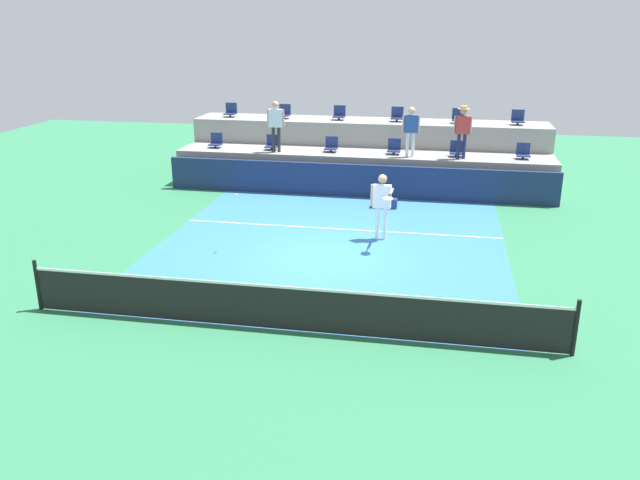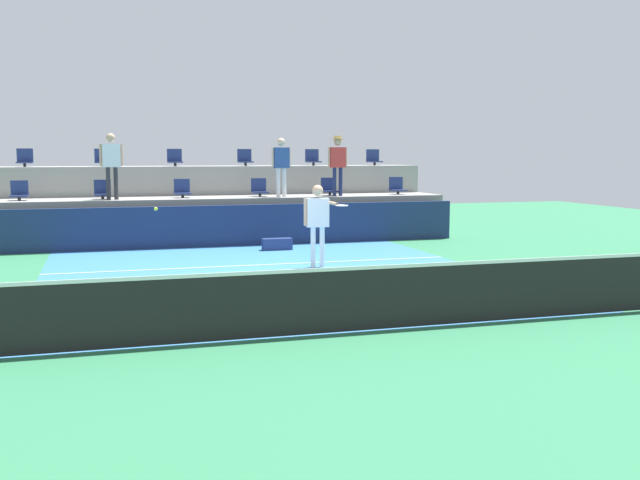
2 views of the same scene
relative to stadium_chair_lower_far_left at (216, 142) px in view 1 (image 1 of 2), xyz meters
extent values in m
plane|color=#2D754C|center=(5.30, -7.23, -1.46)|extent=(40.00, 40.00, 0.00)
cube|color=teal|center=(5.30, -6.23, -1.46)|extent=(9.00, 10.00, 0.01)
cube|color=white|center=(5.30, -4.83, -1.46)|extent=(9.00, 0.06, 0.00)
cylinder|color=black|center=(0.10, -11.23, -0.93)|extent=(0.08, 0.08, 1.07)
cylinder|color=black|center=(10.50, -11.23, -0.93)|extent=(0.08, 0.08, 1.07)
cube|color=black|center=(5.30, -11.23, -1.01)|extent=(10.40, 0.01, 0.87)
cube|color=white|center=(5.30, -11.23, -0.57)|extent=(10.40, 0.02, 0.05)
cube|color=navy|center=(5.30, -1.23, -0.91)|extent=(13.00, 0.16, 1.10)
cube|color=gray|center=(5.30, 0.07, -0.84)|extent=(13.00, 1.80, 1.25)
cube|color=gray|center=(5.30, 1.87, -0.41)|extent=(13.00, 1.80, 2.10)
cylinder|color=#2D2D33|center=(0.00, -0.08, -0.16)|extent=(0.08, 0.08, 0.10)
cube|color=navy|center=(0.00, -0.08, -0.09)|extent=(0.44, 0.40, 0.04)
cube|color=navy|center=(0.00, 0.10, 0.12)|extent=(0.44, 0.04, 0.38)
cylinder|color=#2D2D33|center=(2.09, -0.08, -0.16)|extent=(0.08, 0.08, 0.10)
cube|color=navy|center=(2.09, -0.08, -0.09)|extent=(0.44, 0.40, 0.04)
cube|color=navy|center=(2.09, 0.10, 0.12)|extent=(0.44, 0.04, 0.38)
cylinder|color=#2D2D33|center=(4.22, -0.08, -0.16)|extent=(0.08, 0.08, 0.10)
cube|color=navy|center=(4.22, -0.08, -0.09)|extent=(0.44, 0.40, 0.04)
cube|color=navy|center=(4.22, 0.10, 0.12)|extent=(0.44, 0.04, 0.38)
cylinder|color=#2D2D33|center=(6.41, -0.08, -0.16)|extent=(0.08, 0.08, 0.10)
cube|color=navy|center=(6.41, -0.08, -0.09)|extent=(0.44, 0.40, 0.04)
cube|color=navy|center=(6.41, 0.10, 0.12)|extent=(0.44, 0.04, 0.38)
cylinder|color=#2D2D33|center=(8.51, -0.08, -0.16)|extent=(0.08, 0.08, 0.10)
cube|color=navy|center=(8.51, -0.08, -0.09)|extent=(0.44, 0.40, 0.04)
cube|color=navy|center=(8.51, 0.10, 0.12)|extent=(0.44, 0.04, 0.38)
cylinder|color=#2D2D33|center=(10.68, -0.08, -0.16)|extent=(0.08, 0.08, 0.10)
cube|color=navy|center=(10.68, -0.08, -0.09)|extent=(0.44, 0.40, 0.04)
cube|color=navy|center=(10.68, 0.10, 0.12)|extent=(0.44, 0.04, 0.38)
cylinder|color=#2D2D33|center=(0.00, 1.72, 0.69)|extent=(0.08, 0.08, 0.10)
cube|color=navy|center=(0.00, 1.72, 0.76)|extent=(0.44, 0.40, 0.04)
cube|color=navy|center=(0.00, 1.90, 0.97)|extent=(0.44, 0.04, 0.38)
cylinder|color=#2D2D33|center=(2.12, 1.72, 0.69)|extent=(0.08, 0.08, 0.10)
cube|color=navy|center=(2.12, 1.72, 0.76)|extent=(0.44, 0.40, 0.04)
cube|color=navy|center=(2.12, 1.90, 0.97)|extent=(0.44, 0.04, 0.38)
cylinder|color=#2D2D33|center=(4.21, 1.72, 0.69)|extent=(0.08, 0.08, 0.10)
cube|color=navy|center=(4.21, 1.72, 0.76)|extent=(0.44, 0.40, 0.04)
cube|color=navy|center=(4.21, 1.90, 0.97)|extent=(0.44, 0.04, 0.38)
cylinder|color=#2D2D33|center=(6.35, 1.72, 0.69)|extent=(0.08, 0.08, 0.10)
cube|color=navy|center=(6.35, 1.72, 0.76)|extent=(0.44, 0.40, 0.04)
cube|color=navy|center=(6.35, 1.90, 0.97)|extent=(0.44, 0.04, 0.38)
cylinder|color=#2D2D33|center=(8.53, 1.72, 0.69)|extent=(0.08, 0.08, 0.10)
cube|color=navy|center=(8.53, 1.72, 0.76)|extent=(0.44, 0.40, 0.04)
cube|color=navy|center=(8.53, 1.90, 0.97)|extent=(0.44, 0.04, 0.38)
cylinder|color=#2D2D33|center=(10.60, 1.72, 0.69)|extent=(0.08, 0.08, 0.10)
cube|color=navy|center=(10.60, 1.72, 0.76)|extent=(0.44, 0.40, 0.04)
cube|color=navy|center=(10.60, 1.90, 0.97)|extent=(0.44, 0.04, 0.38)
cylinder|color=white|center=(6.43, -5.47, -1.02)|extent=(0.11, 0.11, 0.88)
cylinder|color=white|center=(6.63, -5.48, -1.02)|extent=(0.11, 0.11, 0.88)
cube|color=white|center=(6.53, -5.47, -0.27)|extent=(0.48, 0.20, 0.62)
sphere|color=tan|center=(6.53, -5.47, 0.21)|extent=(0.25, 0.25, 0.24)
cylinder|color=tan|center=(6.26, -5.46, -0.25)|extent=(0.07, 0.07, 0.59)
cylinder|color=tan|center=(6.79, -5.76, -0.06)|extent=(0.09, 0.56, 0.07)
cylinder|color=black|center=(6.78, -6.14, -0.06)|extent=(0.05, 0.26, 0.04)
ellipsoid|color=silver|center=(6.77, -6.42, -0.06)|extent=(0.27, 0.33, 0.03)
cylinder|color=#2D2D33|center=(2.24, -0.39, 0.22)|extent=(0.12, 0.12, 0.86)
cylinder|color=#2D2D33|center=(2.44, -0.38, 0.22)|extent=(0.12, 0.12, 0.86)
cube|color=white|center=(2.34, -0.38, 0.95)|extent=(0.48, 0.21, 0.61)
sphere|color=tan|center=(2.34, -0.38, 1.42)|extent=(0.25, 0.25, 0.23)
cylinder|color=tan|center=(2.07, -0.40, 0.97)|extent=(0.07, 0.07, 0.57)
cylinder|color=tan|center=(2.61, -0.37, 0.97)|extent=(0.07, 0.07, 0.57)
cylinder|color=white|center=(6.87, -0.40, 0.19)|extent=(0.13, 0.13, 0.82)
cylinder|color=white|center=(7.06, -0.37, 0.19)|extent=(0.13, 0.13, 0.82)
cube|color=#2D4C8C|center=(6.97, -0.38, 0.89)|extent=(0.46, 0.25, 0.58)
sphere|color=beige|center=(6.97, -0.38, 1.34)|extent=(0.25, 0.25, 0.22)
cylinder|color=beige|center=(6.71, -0.42, 0.91)|extent=(0.08, 0.08, 0.54)
cylinder|color=beige|center=(7.22, -0.34, 0.91)|extent=(0.08, 0.08, 0.54)
cylinder|color=navy|center=(8.55, -0.39, 0.20)|extent=(0.11, 0.11, 0.82)
cylinder|color=navy|center=(8.74, -0.38, 0.20)|extent=(0.11, 0.11, 0.82)
cube|color=red|center=(8.65, -0.38, 0.90)|extent=(0.45, 0.20, 0.58)
sphere|color=tan|center=(8.65, -0.38, 1.35)|extent=(0.23, 0.23, 0.22)
cylinder|color=tan|center=(8.39, -0.39, 0.92)|extent=(0.07, 0.07, 0.55)
cylinder|color=tan|center=(8.91, -0.37, 0.92)|extent=(0.07, 0.07, 0.55)
cylinder|color=tan|center=(8.65, -0.38, 1.43)|extent=(0.42, 0.42, 0.01)
cylinder|color=tan|center=(8.65, -0.38, 1.47)|extent=(0.24, 0.24, 0.09)
sphere|color=#CCE033|center=(3.00, -7.04, -0.01)|extent=(0.07, 0.07, 0.07)
cube|color=navy|center=(6.36, -2.39, -1.31)|extent=(0.76, 0.28, 0.30)
camera|label=1|loc=(7.99, -22.07, 4.20)|focal=36.29mm
camera|label=2|loc=(2.08, -20.46, 0.96)|focal=40.72mm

